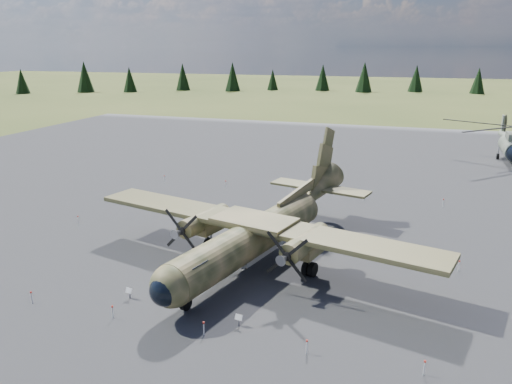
% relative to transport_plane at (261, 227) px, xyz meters
% --- Properties ---
extents(ground, '(500.00, 500.00, 0.00)m').
position_rel_transport_plane_xyz_m(ground, '(-2.05, 2.49, -2.69)').
color(ground, brown).
rests_on(ground, ground).
extents(apron, '(120.00, 120.00, 0.04)m').
position_rel_transport_plane_xyz_m(apron, '(-2.05, 12.49, -2.69)').
color(apron, slate).
rests_on(apron, ground).
extents(transport_plane, '(28.28, 25.32, 9.38)m').
position_rel_transport_plane_xyz_m(transport_plane, '(0.00, 0.00, 0.00)').
color(transport_plane, '#363D21').
rests_on(transport_plane, ground).
extents(info_placard_left, '(0.50, 0.28, 0.74)m').
position_rel_transport_plane_xyz_m(info_placard_left, '(-6.44, -8.50, -2.20)').
color(info_placard_left, gray).
rests_on(info_placard_left, ground).
extents(info_placard_right, '(0.50, 0.27, 0.74)m').
position_rel_transport_plane_xyz_m(info_placard_right, '(1.54, -9.48, -2.20)').
color(info_placard_right, gray).
rests_on(info_placard_right, ground).
extents(barrier_fence, '(33.12, 29.62, 0.85)m').
position_rel_transport_plane_xyz_m(barrier_fence, '(-2.51, 2.41, -2.19)').
color(barrier_fence, white).
rests_on(barrier_fence, ground).
extents(treeline, '(331.76, 326.97, 10.98)m').
position_rel_transport_plane_xyz_m(treeline, '(-7.90, 6.06, 2.04)').
color(treeline, black).
rests_on(treeline, ground).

